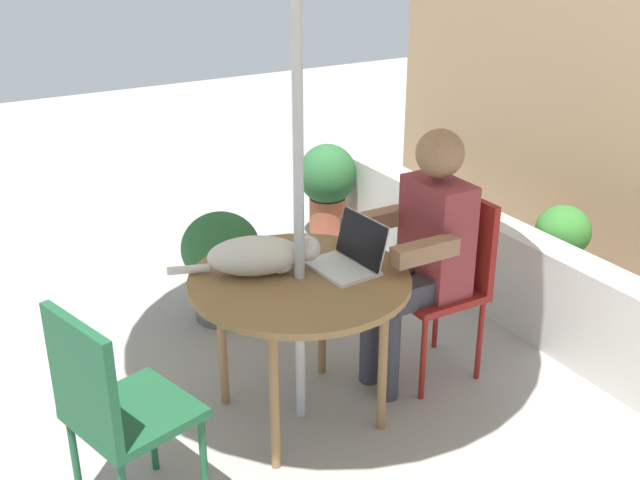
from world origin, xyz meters
name	(u,v)px	position (x,y,z in m)	size (l,w,h in m)	color
ground_plane	(301,414)	(0.00, 0.00, 0.00)	(14.00, 14.00, 0.00)	gray
planter_wall_low	(540,290)	(0.00, 1.45, 0.27)	(4.15, 0.20, 0.54)	beige
patio_table	(300,290)	(0.00, 0.00, 0.64)	(0.95, 0.95, 0.70)	olive
chair_occupied	(448,270)	(0.00, 0.81, 0.54)	(0.40, 0.40, 0.91)	maroon
chair_empty	(111,403)	(0.26, -0.90, 0.54)	(0.49, 0.49, 0.91)	#194C2D
person_seated	(423,245)	(0.00, 0.65, 0.71)	(0.48, 0.48, 1.25)	maroon
laptop	(352,253)	(0.02, 0.25, 0.77)	(0.32, 0.27, 0.21)	silver
cat	(260,256)	(-0.11, -0.13, 0.79)	(0.35, 0.60, 0.17)	silver
potted_plant_near_fence	(560,256)	(-0.13, 1.72, 0.35)	(0.30, 0.30, 0.65)	#9E5138
potted_plant_by_chair	(327,184)	(-1.72, 1.15, 0.39)	(0.39, 0.39, 0.67)	#9E5138
potted_plant_corner	(221,261)	(-1.03, 0.07, 0.35)	(0.43, 0.43, 0.62)	#595654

